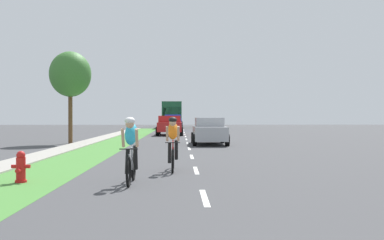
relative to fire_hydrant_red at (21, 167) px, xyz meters
The scene contains 12 objects.
ground_plane 11.97m from the fire_hydrant_red, 68.87° to the left, with size 120.00×120.00×0.00m, color #424244.
grass_verge 11.16m from the fire_hydrant_red, 90.00° to the left, with size 2.21×70.00×0.01m, color #478438.
sidewalk_concrete 11.30m from the fire_hydrant_red, 98.85° to the left, with size 1.26×70.00×0.10m, color #9E998E.
lane_markings_center 15.76m from the fire_hydrant_red, 74.12° to the left, with size 0.12×53.49×0.01m.
fire_hydrant_red is the anchor object (origin of this frame).
cyclist_lead 2.72m from the fire_hydrant_red, ahead, with size 0.42×1.72×1.58m.
cyclist_trailing 4.21m from the fire_hydrant_red, 29.93° to the left, with size 0.42×1.72×1.58m.
sedan_silver 15.20m from the fire_hydrant_red, 68.68° to the left, with size 1.98×4.30×1.52m.
pickup_red 26.45m from the fire_hydrant_red, 83.44° to the left, with size 2.22×5.10×1.64m.
suv_blue 37.75m from the fire_hydrant_red, 85.24° to the left, with size 2.15×4.70×1.79m.
bus_dark_green 50.07m from the fire_hydrant_red, 86.71° to the left, with size 2.78×11.60×3.48m.
street_tree_near 15.70m from the fire_hydrant_red, 99.60° to the left, with size 2.40×2.40×5.38m.
Camera 1 is at (-0.50, -1.73, 1.60)m, focal length 40.75 mm.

